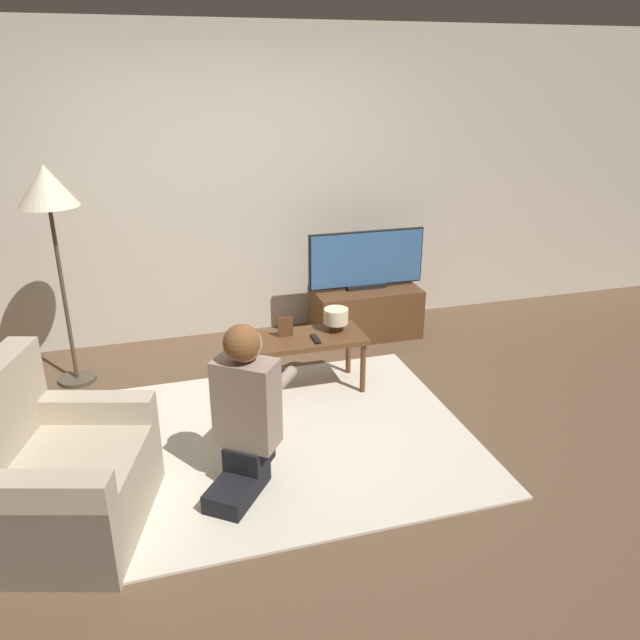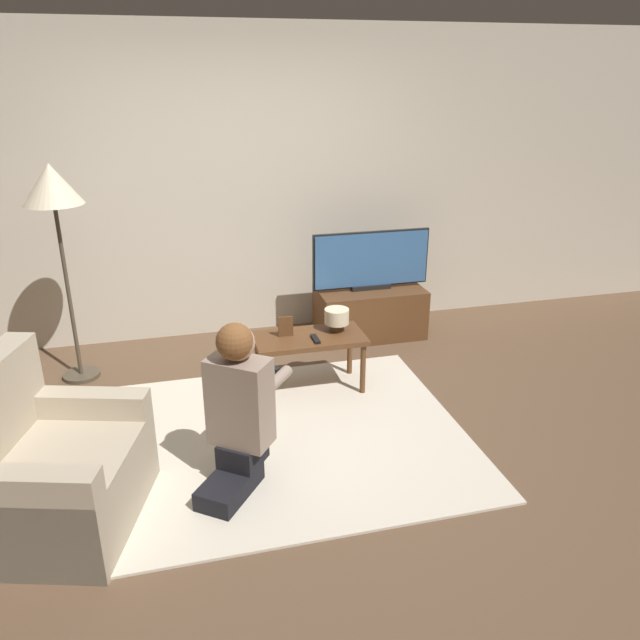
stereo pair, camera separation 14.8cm
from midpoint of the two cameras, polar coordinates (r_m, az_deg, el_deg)
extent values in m
plane|color=brown|center=(4.13, -3.38, -10.74)|extent=(10.00, 10.00, 0.00)
cube|color=beige|center=(5.46, -8.50, 11.91)|extent=(10.00, 0.06, 2.60)
cube|color=beige|center=(4.13, -3.38, -10.64)|extent=(2.23, 1.97, 0.02)
cube|color=brown|center=(5.58, 3.39, 0.77)|extent=(0.93, 0.49, 0.44)
cube|color=black|center=(5.49, 3.45, 3.10)|extent=(0.35, 0.08, 0.04)
cube|color=black|center=(5.43, 3.48, 5.62)|extent=(1.04, 0.03, 0.49)
cube|color=#38669E|center=(5.42, 3.51, 5.60)|extent=(1.01, 0.04, 0.46)
cube|color=brown|center=(4.51, -1.93, -1.71)|extent=(0.80, 0.41, 0.04)
cylinder|color=brown|center=(4.39, -5.91, -5.66)|extent=(0.04, 0.04, 0.40)
cylinder|color=brown|center=(4.56, 3.01, -4.49)|extent=(0.04, 0.04, 0.40)
cylinder|color=brown|center=(4.68, -6.68, -3.89)|extent=(0.04, 0.04, 0.40)
cylinder|color=brown|center=(4.84, 1.74, -2.85)|extent=(0.04, 0.04, 0.40)
cylinder|color=#4C4233|center=(5.20, -22.06, -5.01)|extent=(0.28, 0.28, 0.03)
cylinder|color=#4C4233|center=(4.91, -23.36, 3.33)|extent=(0.03, 0.03, 1.56)
cone|color=beige|center=(4.76, -24.60, 11.11)|extent=(0.41, 0.41, 0.28)
cube|color=#B7A88E|center=(3.57, -23.28, -14.33)|extent=(0.98, 1.06, 0.44)
cube|color=#B7A88E|center=(3.27, -25.96, -17.00)|extent=(0.77, 0.35, 0.58)
cube|color=#B7A88E|center=(3.81, -21.36, -10.31)|extent=(0.77, 0.35, 0.58)
cube|color=black|center=(3.62, -8.77, -14.91)|extent=(0.43, 0.47, 0.11)
cube|color=black|center=(3.66, -7.67, -11.98)|extent=(0.32, 0.32, 0.14)
cube|color=gray|center=(3.49, -7.94, -7.52)|extent=(0.39, 0.36, 0.51)
sphere|color=tan|center=(3.33, -8.26, -2.19)|extent=(0.20, 0.20, 0.20)
sphere|color=brown|center=(3.31, -8.43, -2.08)|extent=(0.20, 0.20, 0.20)
cube|color=black|center=(3.77, -5.34, -4.62)|extent=(0.13, 0.11, 0.04)
cylinder|color=gray|center=(3.63, -4.69, -5.67)|extent=(0.24, 0.28, 0.07)
cylinder|color=gray|center=(3.72, -7.56, -5.14)|extent=(0.24, 0.28, 0.07)
cube|color=brown|center=(4.48, -4.13, -0.65)|extent=(0.11, 0.01, 0.15)
cylinder|color=#4C3823|center=(4.59, 0.55, -0.62)|extent=(0.10, 0.10, 0.06)
cylinder|color=beige|center=(4.56, 0.55, 0.36)|extent=(0.18, 0.18, 0.11)
cube|color=black|center=(4.44, -1.36, -1.75)|extent=(0.04, 0.15, 0.02)
camera|label=1|loc=(0.07, -90.96, -0.39)|focal=35.00mm
camera|label=2|loc=(0.07, 89.04, 0.39)|focal=35.00mm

